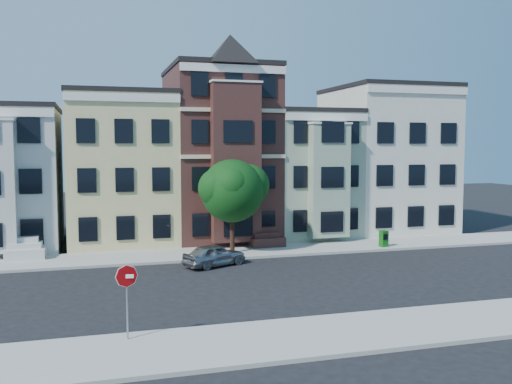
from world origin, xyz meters
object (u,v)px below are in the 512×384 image
object	(u,v)px
street_tree	(232,195)
stop_sign	(127,297)
parked_car	(214,255)
newspaper_box	(384,239)

from	to	relation	value
street_tree	stop_sign	size ratio (longest dim) A/B	2.44
street_tree	parked_car	world-z (taller)	street_tree
street_tree	stop_sign	world-z (taller)	street_tree
street_tree	parked_car	xyz separation A→B (m)	(-1.74, -2.90, -3.06)
street_tree	parked_car	bearing A→B (deg)	-120.96
newspaper_box	stop_sign	bearing A→B (deg)	-153.28
parked_car	newspaper_box	bearing A→B (deg)	-104.65
parked_car	street_tree	bearing A→B (deg)	-55.88
street_tree	stop_sign	distance (m)	16.10
street_tree	newspaper_box	xyz separation A→B (m)	(9.94, -0.78, -3.02)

